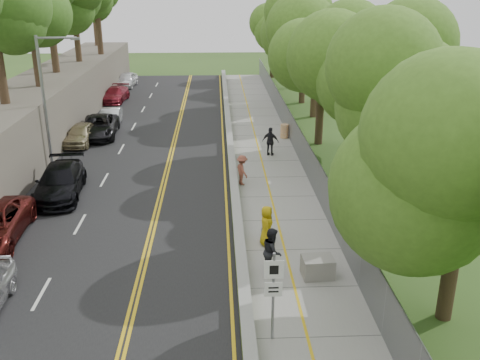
{
  "coord_description": "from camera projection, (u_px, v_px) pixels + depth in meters",
  "views": [
    {
      "loc": [
        -0.62,
        -17.29,
        10.9
      ],
      "look_at": [
        0.5,
        8.0,
        1.4
      ],
      "focal_mm": 40.0,
      "sensor_mm": 36.0,
      "label": 1
    }
  ],
  "objects": [
    {
      "name": "car_5",
      "position": [
        111.0,
        117.0,
        42.16
      ],
      "size": [
        1.66,
        4.18,
        1.35
      ],
      "primitive_type": "imported",
      "rotation": [
        0.0,
        0.0,
        0.06
      ],
      "color": "#B6B9BE",
      "rests_on": "road"
    },
    {
      "name": "jersey_barrier",
      "position": [
        231.0,
        158.0,
        33.96
      ],
      "size": [
        0.42,
        66.0,
        0.6
      ],
      "primitive_type": "cube",
      "color": "#ADEE3C",
      "rests_on": "ground"
    },
    {
      "name": "signpost",
      "position": [
        273.0,
        287.0,
        16.56
      ],
      "size": [
        0.62,
        0.09,
        3.1
      ],
      "color": "gray",
      "rests_on": "sidewalk"
    },
    {
      "name": "painter_3",
      "position": [
        242.0,
        170.0,
        29.93
      ],
      "size": [
        0.99,
        1.26,
        1.71
      ],
      "primitive_type": "imported",
      "rotation": [
        0.0,
        0.0,
        1.93
      ],
      "color": "brown",
      "rests_on": "sidewalk"
    },
    {
      "name": "car_8",
      "position": [
        127.0,
        80.0,
        57.67
      ],
      "size": [
        2.14,
        4.57,
        1.51
      ],
      "primitive_type": "imported",
      "rotation": [
        0.0,
        0.0,
        -0.08
      ],
      "color": "white",
      "rests_on": "road"
    },
    {
      "name": "person_far",
      "position": [
        271.0,
        141.0,
        34.92
      ],
      "size": [
        1.19,
        0.83,
        1.88
      ],
      "primitive_type": "imported",
      "rotation": [
        0.0,
        0.0,
        2.77
      ],
      "color": "black",
      "rests_on": "sidewalk"
    },
    {
      "name": "painter_0",
      "position": [
        267.0,
        226.0,
        23.05
      ],
      "size": [
        0.58,
        0.89,
        1.8
      ],
      "primitive_type": "imported",
      "rotation": [
        0.0,
        0.0,
        1.56
      ],
      "color": "#BA9A10",
      "rests_on": "sidewalk"
    },
    {
      "name": "car_7",
      "position": [
        115.0,
        94.0,
        50.51
      ],
      "size": [
        2.33,
        4.91,
        1.38
      ],
      "primitive_type": "imported",
      "rotation": [
        0.0,
        0.0,
        -0.08
      ],
      "color": "maroon",
      "rests_on": "road"
    },
    {
      "name": "trees_fenceside",
      "position": [
        343.0,
        49.0,
        31.88
      ],
      "size": [
        7.0,
        66.0,
        14.0
      ],
      "primitive_type": null,
      "color": "#528427",
      "rests_on": "ground"
    },
    {
      "name": "painter_1",
      "position": [
        266.0,
        224.0,
        23.45
      ],
      "size": [
        0.53,
        0.67,
        1.63
      ],
      "primitive_type": "imported",
      "rotation": [
        0.0,
        0.0,
        1.31
      ],
      "color": "silver",
      "rests_on": "sidewalk"
    },
    {
      "name": "concrete_block",
      "position": [
        318.0,
        267.0,
        20.74
      ],
      "size": [
        1.26,
        0.97,
        0.8
      ],
      "primitive_type": "cube",
      "rotation": [
        0.0,
        0.0,
        0.06
      ],
      "color": "slate",
      "rests_on": "sidewalk"
    },
    {
      "name": "car_3",
      "position": [
        60.0,
        182.0,
        28.37
      ],
      "size": [
        2.73,
        5.7,
        1.6
      ],
      "primitive_type": "imported",
      "rotation": [
        0.0,
        0.0,
        0.09
      ],
      "color": "black",
      "rests_on": "road"
    },
    {
      "name": "road",
      "position": [
        142.0,
        163.0,
        33.82
      ],
      "size": [
        11.2,
        66.0,
        0.04
      ],
      "primitive_type": "cube",
      "color": "black",
      "rests_on": "ground"
    },
    {
      "name": "painter_2",
      "position": [
        272.0,
        251.0,
        20.75
      ],
      "size": [
        0.84,
        1.02,
        1.93
      ],
      "primitive_type": "imported",
      "rotation": [
        0.0,
        0.0,
        1.45
      ],
      "color": "black",
      "rests_on": "sidewalk"
    },
    {
      "name": "ground",
      "position": [
        236.0,
        290.0,
        20.02
      ],
      "size": [
        140.0,
        140.0,
        0.0
      ],
      "primitive_type": "plane",
      "color": "#33511E",
      "rests_on": "ground"
    },
    {
      "name": "car_6",
      "position": [
        99.0,
        126.0,
        39.24
      ],
      "size": [
        2.89,
        5.66,
        1.53
      ],
      "primitive_type": "imported",
      "rotation": [
        0.0,
        0.0,
        0.06
      ],
      "color": "black",
      "rests_on": "road"
    },
    {
      "name": "chainlink_fence",
      "position": [
        300.0,
        146.0,
        33.9
      ],
      "size": [
        0.04,
        66.0,
        2.0
      ],
      "primitive_type": "cube",
      "color": "slate",
      "rests_on": "ground"
    },
    {
      "name": "sidewalk",
      "position": [
        267.0,
        161.0,
        34.15
      ],
      "size": [
        4.2,
        66.0,
        0.05
      ],
      "primitive_type": "cube",
      "color": "gray",
      "rests_on": "ground"
    },
    {
      "name": "car_4",
      "position": [
        81.0,
        134.0,
        37.47
      ],
      "size": [
        1.92,
        4.32,
        1.44
      ],
      "primitive_type": "imported",
      "rotation": [
        0.0,
        0.0,
        -0.05
      ],
      "color": "tan",
      "rests_on": "road"
    },
    {
      "name": "construction_barrel",
      "position": [
        284.0,
        131.0,
        39.02
      ],
      "size": [
        0.6,
        0.6,
        0.99
      ],
      "primitive_type": "cylinder",
      "color": "#CD6100",
      "rests_on": "sidewalk"
    },
    {
      "name": "streetlight",
      "position": [
        47.0,
        95.0,
        31.05
      ],
      "size": [
        2.52,
        0.22,
        8.0
      ],
      "color": "gray",
      "rests_on": "ground"
    },
    {
      "name": "rock_embankment",
      "position": [
        7.0,
        134.0,
        32.79
      ],
      "size": [
        5.0,
        66.0,
        4.0
      ],
      "primitive_type": "cube",
      "color": "#595147",
      "rests_on": "ground"
    }
  ]
}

